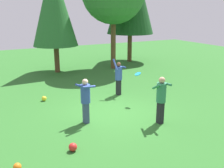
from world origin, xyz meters
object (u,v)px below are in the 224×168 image
at_px(frisbee, 138,74).
at_px(ball_red, 73,147).
at_px(person_bystander, 85,97).
at_px(person_thrower, 119,76).
at_px(ball_orange, 17,167).
at_px(tree_center, 54,5).
at_px(person_catcher, 161,96).
at_px(ball_yellow, 44,98).

height_order(frisbee, ball_red, frisbee).
distance_m(person_bystander, frisbee, 2.98).
xyz_separation_m(person_thrower, person_bystander, (-2.61, -2.35, 0.03)).
distance_m(ball_orange, tree_center, 11.90).
bearing_deg(person_catcher, frisbee, 0.00).
distance_m(person_thrower, ball_orange, 6.89).
distance_m(person_bystander, ball_orange, 3.44).
height_order(person_catcher, ball_orange, person_catcher).
bearing_deg(frisbee, person_thrower, 97.69).
distance_m(person_thrower, ball_red, 5.55).
bearing_deg(person_catcher, ball_yellow, 47.20).
height_order(person_bystander, tree_center, tree_center).
relative_size(person_thrower, person_catcher, 1.02).
height_order(person_catcher, ball_red, person_catcher).
relative_size(person_catcher, tree_center, 0.25).
bearing_deg(ball_red, person_thrower, 47.60).
bearing_deg(ball_yellow, person_bystander, -75.02).
bearing_deg(person_catcher, person_thrower, 7.05).
xyz_separation_m(person_catcher, tree_center, (-1.09, 9.69, 3.23)).
relative_size(person_thrower, frisbee, 6.35).
relative_size(person_bystander, frisbee, 5.93).
bearing_deg(person_bystander, ball_red, -141.44).
distance_m(person_catcher, ball_red, 3.62).
xyz_separation_m(frisbee, ball_red, (-3.89, -2.66, -1.19)).
xyz_separation_m(person_bystander, ball_orange, (-2.68, -1.98, -0.87)).
xyz_separation_m(ball_orange, tree_center, (3.97, 10.42, 4.16)).
height_order(person_thrower, tree_center, tree_center).
bearing_deg(person_bystander, person_catcher, -46.57).
bearing_deg(person_thrower, ball_yellow, -109.71).
bearing_deg(ball_orange, frisbee, 28.21).
relative_size(ball_yellow, ball_red, 0.89).
distance_m(ball_red, tree_center, 11.21).
distance_m(person_catcher, ball_orange, 5.20).
relative_size(ball_orange, ball_red, 0.83).
distance_m(frisbee, ball_yellow, 4.37).
distance_m(person_catcher, person_bystander, 2.69).
distance_m(ball_yellow, tree_center, 7.10).
xyz_separation_m(person_bystander, ball_yellow, (-0.82, 3.08, -0.87)).
xyz_separation_m(frisbee, ball_orange, (-5.48, -2.94, -1.21)).
bearing_deg(person_bystander, ball_orange, -162.35).
relative_size(ball_yellow, ball_orange, 1.08).
xyz_separation_m(person_thrower, person_catcher, (-0.23, -3.60, 0.08)).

